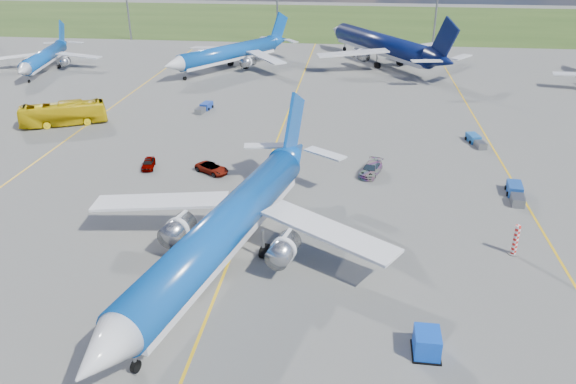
# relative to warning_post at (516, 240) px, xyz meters

# --- Properties ---
(ground) EXTENTS (400.00, 400.00, 0.00)m
(ground) POSITION_rel_warning_post_xyz_m (-26.00, -8.00, -1.50)
(ground) COLOR #5A5A58
(ground) RESTS_ON ground
(grass_strip) EXTENTS (400.00, 80.00, 0.01)m
(grass_strip) POSITION_rel_warning_post_xyz_m (-26.00, 142.00, -1.50)
(grass_strip) COLOR #2D4719
(grass_strip) RESTS_ON ground
(taxiway_lines) EXTENTS (60.25, 160.00, 0.02)m
(taxiway_lines) POSITION_rel_warning_post_xyz_m (-25.83, 19.70, -1.49)
(taxiway_lines) COLOR yellow
(taxiway_lines) RESTS_ON ground
(warning_post) EXTENTS (0.50, 0.50, 3.00)m
(warning_post) POSITION_rel_warning_post_xyz_m (0.00, 0.00, 0.00)
(warning_post) COLOR red
(warning_post) RESTS_ON ground
(bg_jet_nw) EXTENTS (29.22, 35.25, 8.24)m
(bg_jet_nw) POSITION_rel_warning_post_xyz_m (-80.38, 64.85, -1.50)
(bg_jet_nw) COLOR #0B469E
(bg_jet_nw) RESTS_ON ground
(bg_jet_nnw) EXTENTS (44.71, 47.36, 9.90)m
(bg_jet_nnw) POSITION_rel_warning_post_xyz_m (-42.01, 70.68, -1.50)
(bg_jet_nnw) COLOR #0B469E
(bg_jet_nnw) RESTS_ON ground
(bg_jet_n) EXTENTS (55.79, 59.46, 12.45)m
(bg_jet_n) POSITION_rel_warning_post_xyz_m (-9.84, 79.78, -1.50)
(bg_jet_n) COLOR #07103D
(bg_jet_n) RESTS_ON ground
(main_airliner) EXTENTS (40.89, 48.34, 11.02)m
(main_airliner) POSITION_rel_warning_post_xyz_m (-26.10, -5.21, -1.50)
(main_airliner) COLOR #0B469E
(main_airliner) RESTS_ON ground
(uld_container) EXTENTS (1.84, 2.29, 1.81)m
(uld_container) POSITION_rel_warning_post_xyz_m (-9.46, -14.66, -0.60)
(uld_container) COLOR blue
(uld_container) RESTS_ON ground
(apron_bus) EXTENTS (12.77, 8.08, 3.54)m
(apron_bus) POSITION_rel_warning_post_xyz_m (-59.39, 30.95, 0.27)
(apron_bus) COLOR #DDBC0D
(apron_bus) RESTS_ON ground
(service_car_a) EXTENTS (2.14, 3.83, 1.23)m
(service_car_a) POSITION_rel_warning_post_xyz_m (-40.73, 15.96, -0.88)
(service_car_a) COLOR #999999
(service_car_a) RESTS_ON ground
(service_car_b) EXTENTS (4.92, 4.14, 1.25)m
(service_car_b) POSITION_rel_warning_post_xyz_m (-32.40, 15.39, -0.87)
(service_car_b) COLOR #999999
(service_car_b) RESTS_ON ground
(service_car_c) EXTENTS (3.41, 5.32, 1.44)m
(service_car_c) POSITION_rel_warning_post_xyz_m (-12.92, 17.17, -0.78)
(service_car_c) COLOR #999999
(service_car_c) RESTS_ON ground
(baggage_tug_w) EXTENTS (2.05, 5.54, 1.21)m
(baggage_tug_w) POSITION_rel_warning_post_xyz_m (3.15, 12.58, -0.93)
(baggage_tug_w) COLOR #184395
(baggage_tug_w) RESTS_ON ground
(baggage_tug_c) EXTENTS (2.02, 4.99, 1.09)m
(baggage_tug_c) POSITION_rel_warning_post_xyz_m (-39.92, 40.81, -0.99)
(baggage_tug_c) COLOR #19399B
(baggage_tug_c) RESTS_ON ground
(baggage_tug_e) EXTENTS (2.29, 4.94, 1.07)m
(baggage_tug_e) POSITION_rel_warning_post_xyz_m (1.86, 29.82, -1.00)
(baggage_tug_e) COLOR #1B58A3
(baggage_tug_e) RESTS_ON ground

